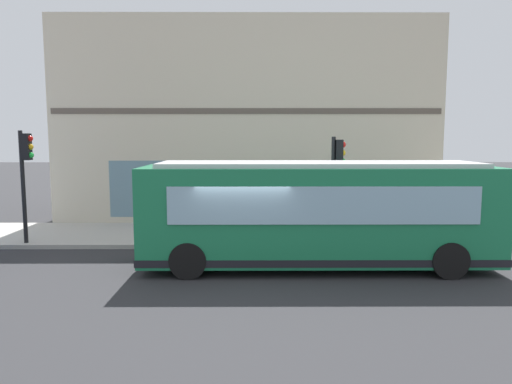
# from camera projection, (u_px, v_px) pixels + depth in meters

# --- Properties ---
(ground) EXTENTS (120.00, 120.00, 0.00)m
(ground) POSITION_uv_depth(u_px,v_px,m) (243.00, 271.00, 13.37)
(ground) COLOR #2D2D30
(sidewalk_curb) EXTENTS (4.21, 40.00, 0.15)m
(sidewalk_curb) POSITION_uv_depth(u_px,v_px,m) (246.00, 234.00, 18.04)
(sidewalk_curb) COLOR #B2ADA3
(sidewalk_curb) RESTS_ON ground
(building_corner) EXTENTS (7.17, 16.61, 8.85)m
(building_corner) POSITION_uv_depth(u_px,v_px,m) (248.00, 124.00, 23.16)
(building_corner) COLOR beige
(building_corner) RESTS_ON ground
(city_bus_nearside) EXTENTS (2.63, 10.05, 3.07)m
(city_bus_nearside) POSITION_uv_depth(u_px,v_px,m) (317.00, 214.00, 13.57)
(city_bus_nearside) COLOR #197247
(city_bus_nearside) RESTS_ON ground
(traffic_light_near_corner) EXTENTS (0.32, 0.49, 3.65)m
(traffic_light_near_corner) POSITION_uv_depth(u_px,v_px,m) (337.00, 169.00, 16.06)
(traffic_light_near_corner) COLOR black
(traffic_light_near_corner) RESTS_ON sidewalk_curb
(traffic_light_down_block) EXTENTS (0.32, 0.49, 3.85)m
(traffic_light_down_block) POSITION_uv_depth(u_px,v_px,m) (26.00, 165.00, 15.96)
(traffic_light_down_block) COLOR black
(traffic_light_down_block) RESTS_ON sidewalk_curb
(fire_hydrant) EXTENTS (0.35, 0.35, 0.74)m
(fire_hydrant) POSITION_uv_depth(u_px,v_px,m) (207.00, 231.00, 16.48)
(fire_hydrant) COLOR yellow
(fire_hydrant) RESTS_ON sidewalk_curb
(pedestrian_by_light_pole) EXTENTS (0.32, 0.32, 1.81)m
(pedestrian_by_light_pole) POSITION_uv_depth(u_px,v_px,m) (446.00, 207.00, 17.42)
(pedestrian_by_light_pole) COLOR #99994C
(pedestrian_by_light_pole) RESTS_ON sidewalk_curb
(pedestrian_near_building_entrance) EXTENTS (0.32, 0.32, 1.62)m
(pedestrian_near_building_entrance) POSITION_uv_depth(u_px,v_px,m) (323.00, 207.00, 18.23)
(pedestrian_near_building_entrance) COLOR black
(pedestrian_near_building_entrance) RESTS_ON sidewalk_curb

